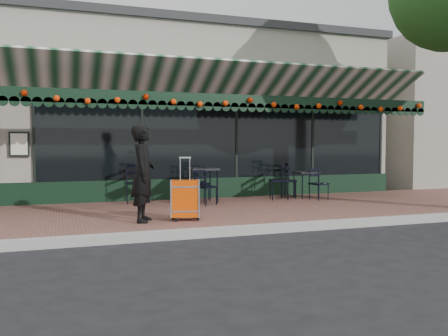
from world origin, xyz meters
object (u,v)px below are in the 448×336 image
object	(u,v)px
chair_b_right	(203,185)
chair_solo	(138,184)
cafe_table_a	(306,174)
chair_a_left	(279,181)
chair_a_right	(288,181)
cafe_table_b	(203,172)
chair_b_front	(206,187)
woman	(143,173)
suitcase	(185,199)
chair_b_left	(196,183)
chair_a_front	(319,184)

from	to	relation	value
chair_b_right	chair_solo	world-z (taller)	chair_solo
cafe_table_a	chair_a_left	size ratio (longest dim) A/B	0.73
chair_a_right	cafe_table_b	bearing A→B (deg)	118.30
chair_a_left	chair_b_front	xyz separation A→B (m)	(-2.00, -0.46, -0.06)
cafe_table_b	chair_b_front	size ratio (longest dim) A/B	1.01
woman	cafe_table_b	size ratio (longest dim) A/B	2.13
suitcase	chair_a_left	size ratio (longest dim) A/B	1.23
suitcase	chair_a_left	bearing A→B (deg)	53.05
chair_b_left	woman	bearing A→B (deg)	-17.39
woman	chair_solo	distance (m)	2.59
chair_b_front	chair_b_left	bearing A→B (deg)	68.05
suitcase	chair_solo	world-z (taller)	suitcase
chair_solo	chair_b_left	bearing A→B (deg)	-63.24
woman	chair_a_right	size ratio (longest dim) A/B	2.03
cafe_table_a	chair_b_front	distance (m)	2.83
chair_b_left	suitcase	bearing A→B (deg)	-2.89
suitcase	chair_solo	distance (m)	2.67
chair_a_left	chair_solo	size ratio (longest dim) A/B	1.00
woman	cafe_table_b	bearing A→B (deg)	-19.37
chair_b_left	chair_a_right	bearing A→B (deg)	110.00
woman	cafe_table_b	world-z (taller)	woman
chair_a_front	woman	bearing A→B (deg)	-171.96
chair_b_right	chair_solo	xyz separation A→B (m)	(-1.53, -0.04, 0.07)
woman	chair_b_left	size ratio (longest dim) A/B	1.91
cafe_table_a	chair_b_right	world-z (taller)	chair_b_right
suitcase	chair_a_left	distance (m)	3.74
cafe_table_a	chair_b_right	xyz separation A→B (m)	(-2.61, 0.31, -0.21)
chair_a_front	chair_b_front	distance (m)	2.87
suitcase	cafe_table_a	distance (m)	4.41
cafe_table_b	chair_a_right	world-z (taller)	chair_a_right
cafe_table_b	chair_solo	bearing A→B (deg)	168.95
cafe_table_a	chair_b_right	bearing A→B (deg)	173.13
chair_a_right	chair_a_front	bearing A→B (deg)	-118.72
chair_b_right	woman	bearing A→B (deg)	155.98
chair_b_right	chair_solo	bearing A→B (deg)	102.98
chair_a_front	chair_b_right	xyz separation A→B (m)	(-2.70, 0.78, 0.00)
cafe_table_a	chair_a_left	bearing A→B (deg)	-175.79
chair_b_left	chair_b_right	world-z (taller)	chair_b_left
cafe_table_a	cafe_table_b	world-z (taller)	cafe_table_b
woman	chair_a_front	size ratio (longest dim) A/B	2.22
chair_a_left	suitcase	bearing A→B (deg)	-35.99
woman	cafe_table_b	xyz separation A→B (m)	(1.75, 2.26, -0.13)
chair_b_left	chair_b_right	distance (m)	0.34
woman	cafe_table_a	xyz separation A→B (m)	(4.45, 2.27, -0.25)
suitcase	cafe_table_b	xyz separation A→B (m)	(1.02, 2.35, 0.34)
chair_b_right	chair_b_front	xyz separation A→B (m)	(-0.17, -0.84, 0.01)
suitcase	chair_a_front	bearing A→B (deg)	41.43
chair_b_left	chair_b_right	size ratio (longest dim) A/B	1.15
cafe_table_b	chair_b_front	distance (m)	0.61
suitcase	chair_a_front	xyz separation A→B (m)	(3.82, 1.89, 0.01)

